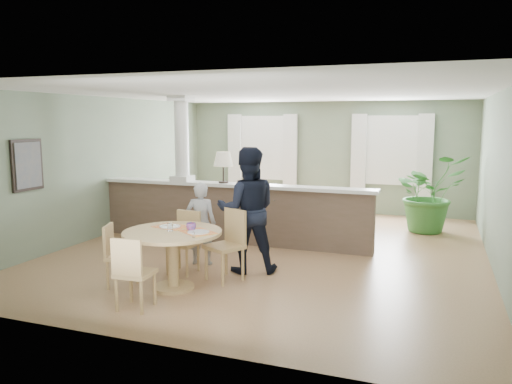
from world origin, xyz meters
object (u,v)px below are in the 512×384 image
at_px(sofa, 287,209).
at_px(houseplant, 429,193).
at_px(chair_far_man, 229,241).
at_px(man_person, 247,210).
at_px(child_person, 201,223).
at_px(chair_side, 117,252).
at_px(chair_far_boy, 185,239).
at_px(dining_table, 173,243).
at_px(chair_near, 132,270).

bearing_deg(sofa, houseplant, 17.86).
xyz_separation_m(sofa, chair_far_man, (0.17, -3.43, 0.12)).
height_order(houseplant, man_person, man_person).
distance_m(sofa, child_person, 2.94).
xyz_separation_m(sofa, houseplant, (2.75, 0.80, 0.35)).
bearing_deg(chair_side, chair_far_boy, -50.09).
bearing_deg(child_person, dining_table, 86.94).
height_order(chair_side, child_person, child_person).
xyz_separation_m(chair_far_boy, child_person, (0.05, 0.43, 0.15)).
distance_m(dining_table, child_person, 1.19).
relative_size(dining_table, chair_far_boy, 1.44).
bearing_deg(chair_far_boy, man_person, 24.06).
height_order(houseplant, chair_far_man, houseplant).
height_order(sofa, chair_side, sofa).
xyz_separation_m(houseplant, man_person, (-2.47, -3.79, 0.15)).
height_order(sofa, child_person, child_person).
relative_size(chair_far_man, chair_side, 1.17).
relative_size(houseplant, chair_near, 1.75).
distance_m(sofa, houseplant, 2.89).
distance_m(chair_near, chair_side, 0.97).
bearing_deg(chair_far_man, child_person, 169.08).
height_order(chair_far_man, man_person, man_person).
bearing_deg(chair_far_boy, sofa, 82.97).
xyz_separation_m(sofa, man_person, (0.28, -2.99, 0.50)).
distance_m(child_person, man_person, 0.87).
height_order(houseplant, dining_table, houseplant).
xyz_separation_m(chair_far_boy, chair_near, (0.15, -1.60, -0.01)).
bearing_deg(chair_side, man_person, -67.68).
relative_size(chair_far_boy, man_person, 0.49).
distance_m(dining_table, man_person, 1.29).
xyz_separation_m(houseplant, chair_far_man, (-2.58, -4.23, -0.23)).
relative_size(chair_side, man_person, 0.46).
relative_size(chair_far_boy, chair_far_man, 0.91).
bearing_deg(chair_side, sofa, -34.21).
height_order(chair_far_boy, man_person, man_person).
distance_m(sofa, man_person, 3.04).
height_order(chair_near, man_person, man_person).
height_order(dining_table, chair_near, same).
height_order(child_person, man_person, man_person).
bearing_deg(dining_table, houseplant, 57.40).
bearing_deg(dining_table, chair_far_man, 50.10).
bearing_deg(child_person, houseplant, -143.10).
bearing_deg(man_person, dining_table, 36.14).
xyz_separation_m(houseplant, chair_far_boy, (-3.34, -4.12, -0.28)).
bearing_deg(child_person, chair_far_man, 130.92).
xyz_separation_m(chair_far_man, man_person, (0.11, 0.44, 0.38)).
bearing_deg(chair_far_man, chair_near, -85.35).
relative_size(sofa, chair_far_man, 2.97).
bearing_deg(man_person, chair_near, 46.60).
relative_size(chair_far_man, child_person, 0.77).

